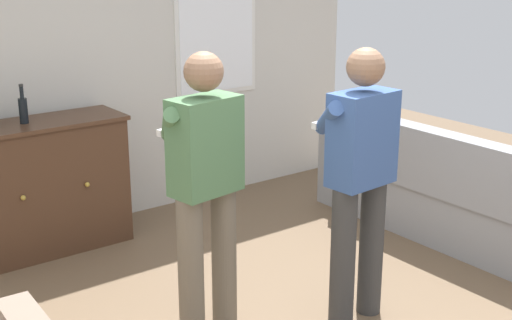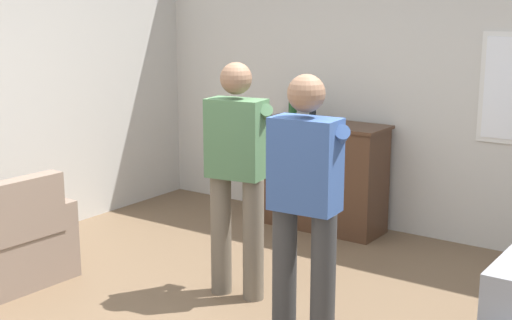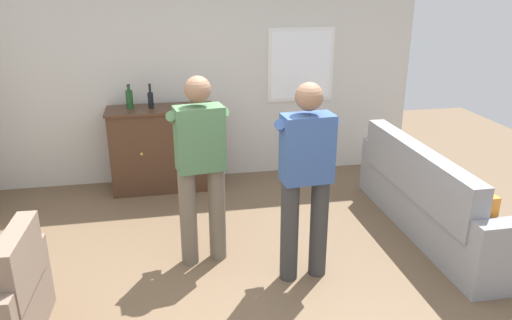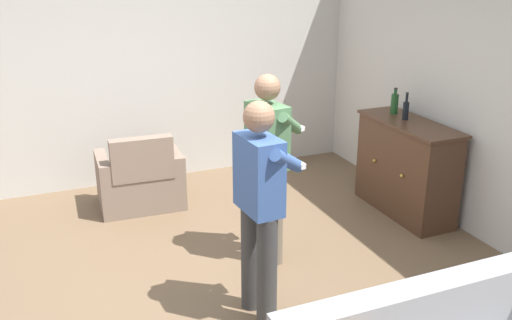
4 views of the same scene
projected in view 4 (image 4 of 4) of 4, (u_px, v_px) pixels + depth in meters
ground at (218, 284)px, 4.76m from camera, size 10.40×10.40×0.00m
wall_back_with_window at (489, 93)px, 5.23m from camera, size 5.20×0.15×2.80m
wall_side_left at (140, 64)px, 6.60m from camera, size 0.12×5.20×2.80m
armchair at (141, 182)px, 6.15m from camera, size 0.69×0.91×0.85m
sideboard_cabinet at (406, 168)px, 5.95m from camera, size 1.23×0.49×1.00m
bottle_wine_green at (406, 109)px, 5.83m from camera, size 0.06×0.06×0.28m
bottle_liquor_amber at (395, 103)px, 6.05m from camera, size 0.08×0.08×0.28m
person_standing_left at (268, 159)px, 4.91m from camera, size 0.55×0.50×1.68m
person_standing_right at (260, 202)px, 4.05m from camera, size 0.56×0.49×1.68m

